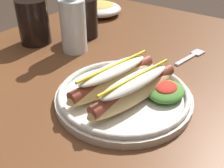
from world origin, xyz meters
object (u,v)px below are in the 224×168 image
object	(u,v)px
fork	(191,56)
extra_cup	(85,18)
glass_bottle	(73,23)
side_bowl	(99,8)
soda_cup	(34,22)
hot_dog_plate	(126,90)

from	to	relation	value
fork	extra_cup	xyz separation A→B (m)	(-0.06, 0.33, 0.06)
glass_bottle	side_bowl	bearing A→B (deg)	26.14
soda_cup	extra_cup	size ratio (longest dim) A/B	1.09
fork	glass_bottle	bearing A→B (deg)	128.82
hot_dog_plate	extra_cup	size ratio (longest dim) A/B	2.41
glass_bottle	side_bowl	xyz separation A→B (m)	(0.29, 0.14, -0.06)
extra_cup	glass_bottle	bearing A→B (deg)	-156.53
extra_cup	side_bowl	xyz separation A→B (m)	(0.19, 0.10, -0.03)
hot_dog_plate	soda_cup	bearing A→B (deg)	76.51
side_bowl	soda_cup	bearing A→B (deg)	-178.65
fork	extra_cup	size ratio (longest dim) A/B	1.03
soda_cup	glass_bottle	size ratio (longest dim) A/B	0.61
fork	side_bowl	distance (m)	0.44
extra_cup	fork	bearing A→B (deg)	-79.71
hot_dog_plate	glass_bottle	xyz separation A→B (m)	(0.12, 0.25, 0.06)
soda_cup	extra_cup	distance (m)	0.15
glass_bottle	fork	bearing A→B (deg)	-61.33
glass_bottle	hot_dog_plate	bearing A→B (deg)	-115.31
extra_cup	side_bowl	size ratio (longest dim) A/B	0.70
extra_cup	glass_bottle	xyz separation A→B (m)	(-0.10, -0.04, 0.02)
extra_cup	glass_bottle	distance (m)	0.11
fork	side_bowl	bearing A→B (deg)	83.14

